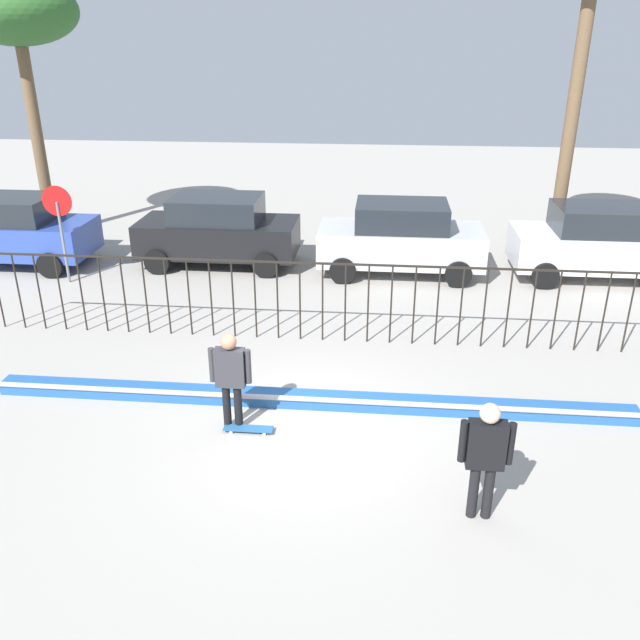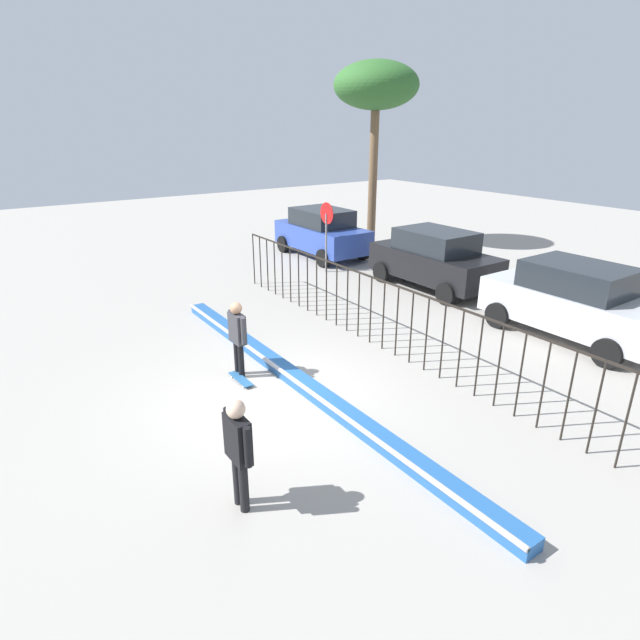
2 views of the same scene
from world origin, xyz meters
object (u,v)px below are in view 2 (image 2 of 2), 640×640
at_px(camera_operator, 238,445).
at_px(parked_car_black, 434,259).
at_px(parked_car_blue, 322,232).
at_px(palm_tree_short, 376,88).
at_px(parked_car_silver, 574,301).
at_px(skateboard, 241,379).
at_px(skateboarder, 237,333).
at_px(stop_sign, 326,228).

bearing_deg(camera_operator, parked_car_black, -49.65).
relative_size(parked_car_blue, palm_tree_short, 0.58).
bearing_deg(parked_car_silver, skateboard, -110.73).
distance_m(camera_operator, parked_car_black, 11.52).
bearing_deg(parked_car_black, parked_car_silver, -7.28).
bearing_deg(skateboard, parked_car_silver, 70.94).
bearing_deg(camera_operator, parked_car_blue, -29.45).
xyz_separation_m(parked_car_blue, parked_car_black, (5.61, 0.56, 0.00)).
bearing_deg(palm_tree_short, skateboarder, -52.03).
distance_m(skateboarder, stop_sign, 8.54).
relative_size(camera_operator, parked_car_black, 0.40).
height_order(camera_operator, parked_car_silver, parked_car_silver).
bearing_deg(stop_sign, skateboard, -47.11).
height_order(skateboard, camera_operator, camera_operator).
bearing_deg(parked_car_blue, skateboard, -43.75).
relative_size(parked_car_black, palm_tree_short, 0.58).
bearing_deg(parked_car_blue, stop_sign, -30.95).
height_order(skateboard, stop_sign, stop_sign).
relative_size(skateboard, palm_tree_short, 0.11).
relative_size(skateboard, parked_car_blue, 0.19).
height_order(parked_car_blue, palm_tree_short, palm_tree_short).
bearing_deg(stop_sign, parked_car_blue, 149.16).
xyz_separation_m(parked_car_silver, palm_tree_short, (-10.98, 2.63, 5.41)).
xyz_separation_m(skateboard, stop_sign, (-5.98, 6.43, 1.56)).
xyz_separation_m(parked_car_blue, parked_car_silver, (10.57, 0.31, 0.00)).
bearing_deg(parked_car_silver, parked_car_blue, 178.54).
distance_m(parked_car_blue, parked_car_silver, 10.58).
bearing_deg(palm_tree_short, parked_car_blue, -82.04).
distance_m(skateboarder, palm_tree_short, 14.35).
bearing_deg(parked_car_black, palm_tree_short, 154.06).
bearing_deg(palm_tree_short, stop_sign, -59.29).
relative_size(skateboarder, parked_car_blue, 0.39).
distance_m(skateboard, palm_tree_short, 14.96).
height_order(skateboard, parked_car_black, parked_car_black).
height_order(camera_operator, parked_car_blue, parked_car_blue).
xyz_separation_m(parked_car_black, stop_sign, (-3.55, -1.79, 0.64)).
distance_m(skateboarder, parked_car_blue, 10.84).
bearing_deg(parked_car_blue, parked_car_black, 5.55).
relative_size(parked_car_blue, parked_car_black, 1.00).
bearing_deg(stop_sign, skateboarder, -47.91).
height_order(camera_operator, parked_car_black, parked_car_black).
relative_size(skateboard, camera_operator, 0.47).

